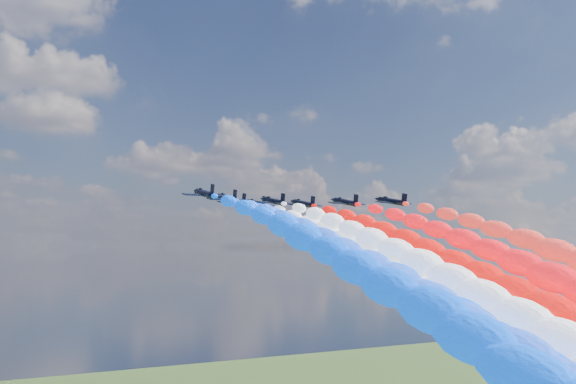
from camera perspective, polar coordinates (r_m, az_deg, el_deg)
jet_0 at (r=147.36m, az=-7.02°, el=-0.13°), size 10.05×13.57×5.00m
trail_0 at (r=100.27m, az=4.56°, el=-6.85°), size 7.36×101.92×36.33m
jet_1 at (r=160.65m, az=-5.15°, el=-0.51°), size 9.75×13.35×5.00m
trail_1 at (r=114.31m, az=5.80°, el=-6.57°), size 7.36×101.92×36.33m
jet_2 at (r=171.29m, az=-4.42°, el=-0.77°), size 10.21×13.68×5.00m
trail_2 at (r=125.18m, az=5.87°, el=-6.40°), size 7.36×101.92×36.33m
jet_3 at (r=170.80m, az=-1.24°, el=-0.77°), size 10.31×13.75×5.00m
trail_3 at (r=126.48m, az=10.19°, el=-6.33°), size 7.36×101.92×36.33m
jet_4 at (r=180.35m, az=-2.69°, el=-0.97°), size 9.75×13.35×5.00m
trail_4 at (r=135.05m, az=7.47°, el=-6.25°), size 7.36×101.92×36.33m
jet_5 at (r=180.16m, az=1.29°, el=-0.97°), size 10.23×13.69×5.00m
trail_5 at (r=137.19m, az=12.69°, el=-6.15°), size 7.36×101.92×36.33m
jet_6 at (r=174.54m, az=4.83°, el=-0.84°), size 9.93×13.48×5.00m
trail_6 at (r=133.98m, az=17.75°, el=-6.09°), size 7.36×101.92×36.33m
jet_7 at (r=173.19m, az=8.69°, el=-0.78°), size 10.58×13.94×5.00m
trail_7 at (r=135.38m, az=22.76°, el=-5.93°), size 7.36×101.92×36.33m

